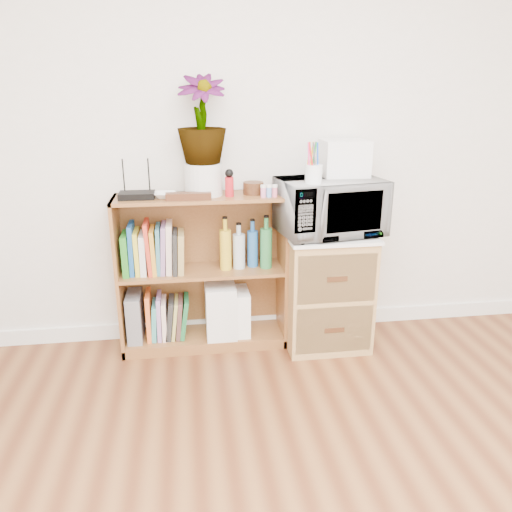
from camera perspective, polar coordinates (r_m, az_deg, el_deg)
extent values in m
cube|color=white|center=(3.36, 0.07, -7.61)|extent=(4.00, 0.02, 0.10)
cube|color=brown|center=(3.04, -6.10, -1.95)|extent=(1.00, 0.30, 0.95)
cube|color=#9E7542|center=(3.13, 7.92, -3.89)|extent=(0.50, 0.45, 0.70)
imported|color=silver|center=(2.96, 8.43, 5.60)|extent=(0.64, 0.49, 0.32)
cylinder|color=white|center=(2.77, 6.60, 9.30)|extent=(0.09, 0.09, 0.10)
cube|color=white|center=(3.03, 10.04, 10.97)|extent=(0.27, 0.22, 0.21)
cube|color=black|center=(2.90, -13.46, 6.77)|extent=(0.20, 0.13, 0.04)
imported|color=silver|center=(2.88, -10.38, 6.85)|extent=(0.13, 0.13, 0.03)
cylinder|color=silver|center=(2.91, -6.02, 8.71)|extent=(0.22, 0.22, 0.18)
imported|color=#2F7630|center=(2.87, -6.25, 15.27)|extent=(0.27, 0.27, 0.48)
cube|color=#371A0F|center=(2.80, -7.72, 6.78)|extent=(0.25, 0.06, 0.04)
cylinder|color=#B5161F|center=(2.87, -3.06, 7.90)|extent=(0.05, 0.05, 0.11)
cylinder|color=#33170D|center=(2.94, -0.31, 7.77)|extent=(0.12, 0.12, 0.07)
cube|color=pink|center=(2.85, 1.49, 7.27)|extent=(0.11, 0.04, 0.05)
cube|color=slate|center=(3.16, -13.65, -6.68)|extent=(0.09, 0.23, 0.29)
cube|color=white|center=(3.12, -4.79, -6.04)|extent=(0.11, 0.27, 0.33)
cube|color=white|center=(3.13, -3.38, -5.97)|extent=(0.11, 0.27, 0.33)
cube|color=white|center=(3.15, -1.67, -6.31)|extent=(0.09, 0.23, 0.28)
cube|color=#268022|center=(3.01, -14.63, 0.29)|extent=(0.04, 0.20, 0.24)
cube|color=#195096|center=(3.00, -14.00, 0.81)|extent=(0.03, 0.20, 0.30)
cube|color=gold|center=(3.00, -13.40, 0.47)|extent=(0.03, 0.20, 0.26)
cube|color=silver|center=(3.00, -12.74, 0.34)|extent=(0.04, 0.20, 0.24)
cube|color=red|center=(2.99, -12.17, 1.02)|extent=(0.04, 0.20, 0.31)
cube|color=orange|center=(2.99, -11.61, 0.65)|extent=(0.03, 0.20, 0.27)
cube|color=teal|center=(2.99, -11.08, 0.78)|extent=(0.03, 0.20, 0.28)
cube|color=#876192|center=(2.99, -10.54, 0.89)|extent=(0.04, 0.20, 0.29)
cube|color=beige|center=(2.99, -9.89, 1.00)|extent=(0.05, 0.20, 0.30)
cube|color=black|center=(2.99, -9.22, 0.59)|extent=(0.03, 0.20, 0.25)
cube|color=#9E8549|center=(2.99, -8.57, 0.55)|extent=(0.05, 0.20, 0.24)
cylinder|color=gold|center=(2.99, -3.54, 1.45)|extent=(0.07, 0.07, 0.31)
cylinder|color=#B2C2CA|center=(3.00, -1.98, 1.12)|extent=(0.07, 0.07, 0.27)
cylinder|color=#225B9F|center=(3.01, -0.36, 1.32)|extent=(0.07, 0.07, 0.29)
cylinder|color=#2D7D3F|center=(3.02, 1.10, 1.64)|extent=(0.07, 0.07, 0.31)
cube|color=orange|center=(3.15, -12.12, -6.58)|extent=(0.03, 0.19, 0.30)
cube|color=teal|center=(3.16, -11.50, -7.16)|extent=(0.04, 0.19, 0.23)
cube|color=#9F74AF|center=(3.15, -10.97, -6.73)|extent=(0.03, 0.19, 0.28)
cube|color=beige|center=(3.15, -10.41, -6.97)|extent=(0.03, 0.19, 0.24)
cube|color=#272727|center=(3.15, -9.80, -6.94)|extent=(0.06, 0.19, 0.25)
cube|color=#A79F4D|center=(3.15, -9.26, -6.92)|extent=(0.05, 0.19, 0.24)
cube|color=#51332E|center=(3.15, -8.75, -6.87)|extent=(0.05, 0.19, 0.25)
cube|color=#1B6634|center=(3.15, -8.19, -6.81)|extent=(0.06, 0.19, 0.25)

